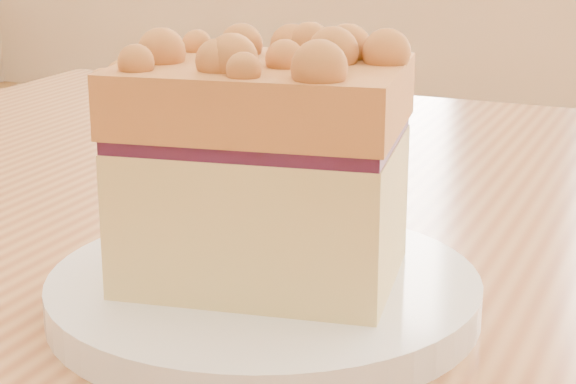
# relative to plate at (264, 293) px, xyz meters

# --- Properties ---
(plate) EXTENTS (0.21, 0.21, 0.02)m
(plate) POSITION_rel_plate_xyz_m (0.00, 0.00, 0.00)
(plate) COLOR white
(plate) RESTS_ON cafe_table_main
(cake_slice) EXTENTS (0.14, 0.12, 0.12)m
(cake_slice) POSITION_rel_plate_xyz_m (-0.00, -0.00, 0.07)
(cake_slice) COLOR #EDCD86
(cake_slice) RESTS_ON plate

